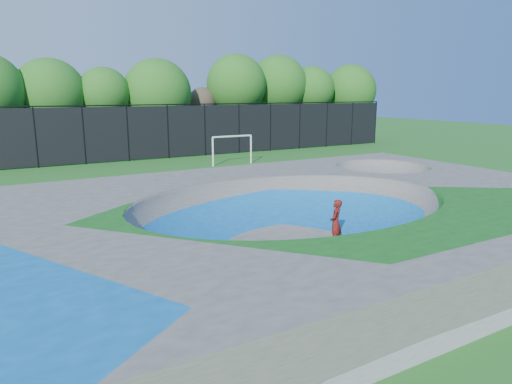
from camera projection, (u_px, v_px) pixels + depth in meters
ground at (293, 242)px, 15.28m from camera, size 120.00×120.00×0.00m
skate_deck at (293, 220)px, 15.12m from camera, size 22.00×14.00×1.50m
skater at (336, 223)px, 14.75m from camera, size 0.66×0.64×1.53m
skateboard at (335, 245)px, 14.91m from camera, size 0.68×0.74×0.05m
soccer_goal at (232, 145)px, 31.19m from camera, size 3.05×0.12×2.01m
fence at (128, 132)px, 32.64m from camera, size 48.09×0.09×4.04m
treeline at (110, 91)px, 36.09m from camera, size 52.82×7.07×8.43m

